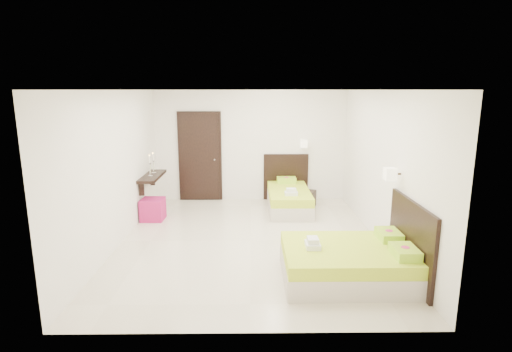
{
  "coord_description": "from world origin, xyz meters",
  "views": [
    {
      "loc": [
        0.02,
        -6.65,
        2.6
      ],
      "look_at": [
        0.1,
        0.3,
        1.1
      ],
      "focal_mm": 28.0,
      "sensor_mm": 36.0,
      "label": 1
    }
  ],
  "objects_px": {
    "bed_double": "(353,260)",
    "ottoman": "(153,209)",
    "bed_single": "(289,197)",
    "nightstand": "(306,198)"
  },
  "relations": [
    {
      "from": "ottoman",
      "to": "nightstand",
      "type": "bearing_deg",
      "value": 16.26
    },
    {
      "from": "nightstand",
      "to": "bed_double",
      "type": "bearing_deg",
      "value": -62.71
    },
    {
      "from": "bed_double",
      "to": "ottoman",
      "type": "height_order",
      "value": "bed_double"
    },
    {
      "from": "bed_single",
      "to": "bed_double",
      "type": "distance_m",
      "value": 3.45
    },
    {
      "from": "bed_single",
      "to": "nightstand",
      "type": "distance_m",
      "value": 0.45
    },
    {
      "from": "bed_single",
      "to": "bed_double",
      "type": "height_order",
      "value": "bed_double"
    },
    {
      "from": "bed_double",
      "to": "ottoman",
      "type": "xyz_separation_m",
      "value": [
        -3.43,
        2.64,
        -0.05
      ]
    },
    {
      "from": "bed_single",
      "to": "ottoman",
      "type": "height_order",
      "value": "bed_single"
    },
    {
      "from": "bed_single",
      "to": "ottoman",
      "type": "relative_size",
      "value": 4.02
    },
    {
      "from": "ottoman",
      "to": "bed_double",
      "type": "bearing_deg",
      "value": -37.61
    }
  ]
}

